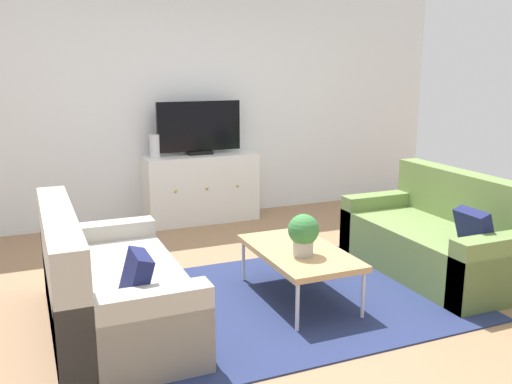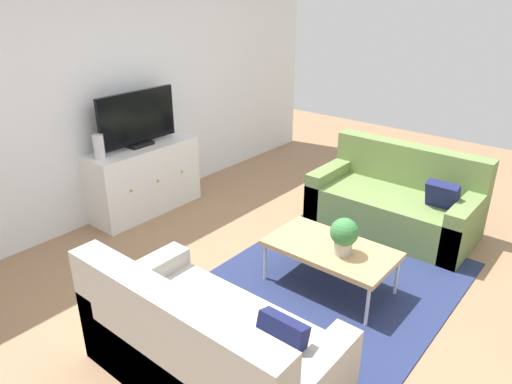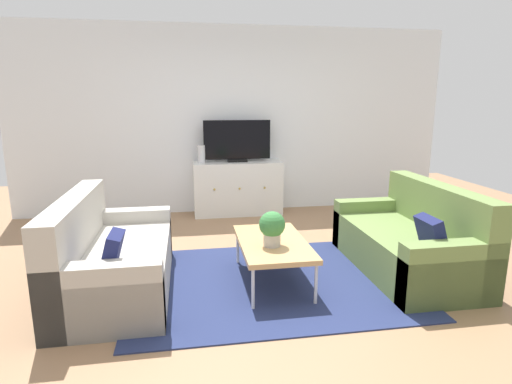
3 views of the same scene
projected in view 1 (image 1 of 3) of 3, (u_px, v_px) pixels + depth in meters
The scene contains 10 objects.
ground_plane at pixel (287, 292), 4.45m from camera, with size 10.00×10.00×0.00m, color #997251.
wall_back at pixel (192, 102), 6.44m from camera, with size 6.40×0.12×2.70m, color white.
area_rug at pixel (296, 298), 4.32m from camera, with size 2.50×1.90×0.01m, color navy.
couch_left_side at pixel (103, 292), 3.75m from camera, with size 0.86×1.66×0.86m.
couch_right_side at pixel (442, 240), 4.84m from camera, with size 0.86×1.66×0.86m.
coffee_table at pixel (299, 253), 4.24m from camera, with size 0.60×1.06×0.40m.
potted_plant at pixel (303, 233), 4.07m from camera, with size 0.23×0.23×0.31m.
tv_console at pixel (201, 188), 6.40m from camera, with size 1.28×0.47×0.78m.
flat_screen_tv at pixel (199, 128), 6.27m from camera, with size 0.96×0.16×0.60m.
glass_vase at pixel (155, 146), 6.09m from camera, with size 0.11×0.11×0.25m, color silver.
Camera 1 is at (-1.85, -3.73, 1.78)m, focal length 39.14 mm.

